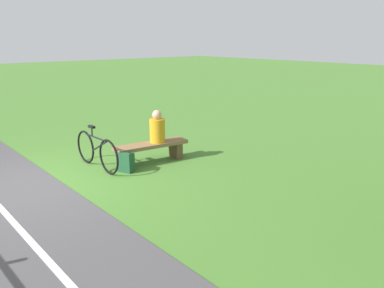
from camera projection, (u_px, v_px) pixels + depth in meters
ground_plane at (37, 185)px, 7.56m from camera, size 80.00×80.00×0.00m
bench at (151, 149)px, 8.89m from camera, size 1.78×0.66×0.45m
person_seated at (157, 129)px, 8.86m from camera, size 0.39×0.39×0.75m
bicycle at (97, 151)px, 8.45m from camera, size 0.08×1.80×0.93m
backpack at (126, 162)px, 8.29m from camera, size 0.32×0.39×0.42m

